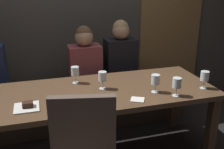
{
  "coord_description": "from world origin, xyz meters",
  "views": [
    {
      "loc": [
        -0.46,
        -2.14,
        1.68
      ],
      "look_at": [
        0.2,
        0.1,
        0.84
      ],
      "focal_mm": 42.2,
      "sensor_mm": 36.0,
      "label": 1
    }
  ],
  "objects_px": {
    "wine_glass_end_left": "(177,83)",
    "wine_glass_center_front": "(75,72)",
    "wine_glass_far_left": "(205,77)",
    "wine_glass_near_right": "(155,80)",
    "diner_far_end": "(121,56)",
    "banquette_bench": "(82,108)",
    "wine_glass_far_right": "(103,77)",
    "dessert_plate": "(27,106)",
    "dining_table": "(94,99)",
    "diner_bearded": "(85,62)"
  },
  "relations": [
    {
      "from": "wine_glass_end_left",
      "to": "wine_glass_center_front",
      "type": "bearing_deg",
      "value": 145.19
    },
    {
      "from": "wine_glass_far_left",
      "to": "wine_glass_near_right",
      "type": "height_order",
      "value": "same"
    },
    {
      "from": "diner_far_end",
      "to": "wine_glass_near_right",
      "type": "relative_size",
      "value": 4.92
    },
    {
      "from": "banquette_bench",
      "to": "wine_glass_near_right",
      "type": "bearing_deg",
      "value": -60.06
    },
    {
      "from": "wine_glass_far_right",
      "to": "wine_glass_near_right",
      "type": "relative_size",
      "value": 1.0
    },
    {
      "from": "diner_far_end",
      "to": "dessert_plate",
      "type": "relative_size",
      "value": 4.24
    },
    {
      "from": "dining_table",
      "to": "dessert_plate",
      "type": "xyz_separation_m",
      "value": [
        -0.57,
        -0.19,
        0.1
      ]
    },
    {
      "from": "banquette_bench",
      "to": "diner_far_end",
      "type": "distance_m",
      "value": 0.77
    },
    {
      "from": "banquette_bench",
      "to": "wine_glass_near_right",
      "type": "relative_size",
      "value": 15.24
    },
    {
      "from": "wine_glass_far_right",
      "to": "wine_glass_end_left",
      "type": "bearing_deg",
      "value": -30.3
    },
    {
      "from": "dining_table",
      "to": "diner_bearded",
      "type": "height_order",
      "value": "diner_bearded"
    },
    {
      "from": "wine_glass_far_left",
      "to": "wine_glass_center_front",
      "type": "bearing_deg",
      "value": 157.3
    },
    {
      "from": "dining_table",
      "to": "diner_far_end",
      "type": "distance_m",
      "value": 0.87
    },
    {
      "from": "diner_far_end",
      "to": "wine_glass_near_right",
      "type": "bearing_deg",
      "value": -88.0
    },
    {
      "from": "banquette_bench",
      "to": "wine_glass_end_left",
      "type": "relative_size",
      "value": 15.24
    },
    {
      "from": "wine_glass_end_left",
      "to": "diner_far_end",
      "type": "bearing_deg",
      "value": 99.57
    },
    {
      "from": "banquette_bench",
      "to": "wine_glass_far_right",
      "type": "relative_size",
      "value": 15.24
    },
    {
      "from": "diner_far_end",
      "to": "wine_glass_far_left",
      "type": "bearing_deg",
      "value": -61.95
    },
    {
      "from": "wine_glass_end_left",
      "to": "wine_glass_near_right",
      "type": "distance_m",
      "value": 0.19
    },
    {
      "from": "diner_bearded",
      "to": "wine_glass_near_right",
      "type": "relative_size",
      "value": 4.66
    },
    {
      "from": "wine_glass_far_right",
      "to": "wine_glass_far_left",
      "type": "distance_m",
      "value": 0.93
    },
    {
      "from": "wine_glass_near_right",
      "to": "dessert_plate",
      "type": "height_order",
      "value": "wine_glass_near_right"
    },
    {
      "from": "dessert_plate",
      "to": "banquette_bench",
      "type": "bearing_deg",
      "value": 57.09
    },
    {
      "from": "dining_table",
      "to": "wine_glass_end_left",
      "type": "xyz_separation_m",
      "value": [
        0.65,
        -0.31,
        0.2
      ]
    },
    {
      "from": "wine_glass_far_left",
      "to": "wine_glass_far_right",
      "type": "bearing_deg",
      "value": 164.3
    },
    {
      "from": "wine_glass_far_left",
      "to": "wine_glass_near_right",
      "type": "relative_size",
      "value": 1.0
    },
    {
      "from": "diner_bearded",
      "to": "wine_glass_far_right",
      "type": "relative_size",
      "value": 4.66
    },
    {
      "from": "dining_table",
      "to": "dessert_plate",
      "type": "relative_size",
      "value": 11.58
    },
    {
      "from": "dining_table",
      "to": "wine_glass_far_left",
      "type": "bearing_deg",
      "value": -13.22
    },
    {
      "from": "dining_table",
      "to": "wine_glass_near_right",
      "type": "distance_m",
      "value": 0.58
    },
    {
      "from": "wine_glass_far_right",
      "to": "dessert_plate",
      "type": "height_order",
      "value": "wine_glass_far_right"
    },
    {
      "from": "wine_glass_center_front",
      "to": "wine_glass_far_right",
      "type": "bearing_deg",
      "value": -44.59
    },
    {
      "from": "dining_table",
      "to": "wine_glass_far_left",
      "type": "xyz_separation_m",
      "value": [
        0.98,
        -0.23,
        0.2
      ]
    },
    {
      "from": "dessert_plate",
      "to": "wine_glass_near_right",
      "type": "bearing_deg",
      "value": 0.18
    },
    {
      "from": "banquette_bench",
      "to": "wine_glass_end_left",
      "type": "bearing_deg",
      "value": -57.22
    },
    {
      "from": "wine_glass_near_right",
      "to": "wine_glass_center_front",
      "type": "distance_m",
      "value": 0.76
    },
    {
      "from": "wine_glass_end_left",
      "to": "dessert_plate",
      "type": "relative_size",
      "value": 0.86
    },
    {
      "from": "dining_table",
      "to": "wine_glass_end_left",
      "type": "distance_m",
      "value": 0.75
    },
    {
      "from": "banquette_bench",
      "to": "wine_glass_far_right",
      "type": "height_order",
      "value": "wine_glass_far_right"
    },
    {
      "from": "wine_glass_end_left",
      "to": "wine_glass_center_front",
      "type": "relative_size",
      "value": 1.0
    },
    {
      "from": "diner_bearded",
      "to": "diner_far_end",
      "type": "relative_size",
      "value": 0.95
    },
    {
      "from": "diner_bearded",
      "to": "wine_glass_far_right",
      "type": "xyz_separation_m",
      "value": [
        0.04,
        -0.66,
        0.05
      ]
    },
    {
      "from": "dessert_plate",
      "to": "diner_far_end",
      "type": "bearing_deg",
      "value": 40.25
    },
    {
      "from": "dining_table",
      "to": "dessert_plate",
      "type": "bearing_deg",
      "value": -161.87
    },
    {
      "from": "banquette_bench",
      "to": "dessert_plate",
      "type": "distance_m",
      "value": 1.18
    },
    {
      "from": "wine_glass_far_left",
      "to": "wine_glass_center_front",
      "type": "relative_size",
      "value": 1.0
    },
    {
      "from": "banquette_bench",
      "to": "dessert_plate",
      "type": "relative_size",
      "value": 13.16
    },
    {
      "from": "wine_glass_end_left",
      "to": "dessert_plate",
      "type": "xyz_separation_m",
      "value": [
        -1.22,
        0.12,
        -0.1
      ]
    },
    {
      "from": "wine_glass_center_front",
      "to": "dessert_plate",
      "type": "bearing_deg",
      "value": -136.51
    },
    {
      "from": "dining_table",
      "to": "diner_far_end",
      "type": "xyz_separation_m",
      "value": [
        0.48,
        0.7,
        0.18
      ]
    }
  ]
}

